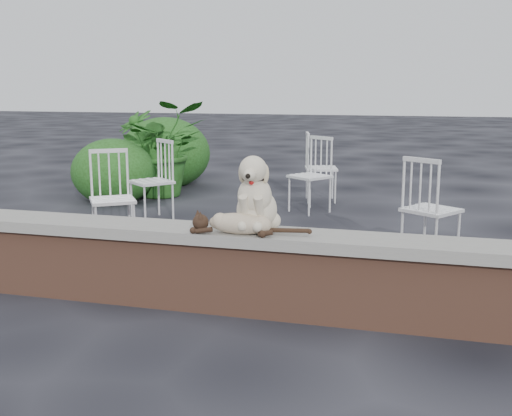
% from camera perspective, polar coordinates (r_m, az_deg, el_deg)
% --- Properties ---
extents(ground, '(60.00, 60.00, 0.00)m').
position_cam_1_polar(ground, '(4.60, -8.61, -8.64)').
color(ground, black).
rests_on(ground, ground).
extents(brick_wall, '(6.00, 0.30, 0.50)m').
position_cam_1_polar(brick_wall, '(4.52, -8.70, -5.65)').
color(brick_wall, brown).
rests_on(brick_wall, ground).
extents(capstone, '(6.20, 0.40, 0.08)m').
position_cam_1_polar(capstone, '(4.45, -8.81, -2.08)').
color(capstone, slate).
rests_on(capstone, brick_wall).
extents(dog, '(0.37, 0.47, 0.54)m').
position_cam_1_polar(dog, '(4.19, 0.08, 1.53)').
color(dog, beige).
rests_on(dog, capstone).
extents(cat, '(0.96, 0.26, 0.16)m').
position_cam_1_polar(cat, '(4.11, -1.55, -1.33)').
color(cat, tan).
rests_on(cat, capstone).
extents(chair_c, '(0.78, 0.78, 0.94)m').
position_cam_1_polar(chair_c, '(5.79, 15.99, 0.00)').
color(chair_c, white).
rests_on(chair_c, ground).
extents(chair_d, '(0.78, 0.78, 0.94)m').
position_cam_1_polar(chair_d, '(7.67, 5.03, 3.08)').
color(chair_d, white).
rests_on(chair_d, ground).
extents(chair_e, '(0.68, 0.68, 0.94)m').
position_cam_1_polar(chair_e, '(8.44, 6.07, 3.81)').
color(chair_e, white).
rests_on(chair_e, ground).
extents(chair_b, '(0.79, 0.79, 0.94)m').
position_cam_1_polar(chair_b, '(7.31, -9.70, 2.56)').
color(chair_b, white).
rests_on(chair_b, ground).
extents(chair_a, '(0.78, 0.78, 0.94)m').
position_cam_1_polar(chair_a, '(6.21, -13.19, 0.89)').
color(chair_a, white).
rests_on(chair_a, ground).
extents(potted_plant_a, '(1.61, 1.57, 1.36)m').
position_cam_1_polar(potted_plant_a, '(8.88, -8.67, 5.48)').
color(potted_plant_a, '#1B3C11').
rests_on(potted_plant_a, ground).
extents(potted_plant_b, '(0.92, 0.92, 1.17)m').
position_cam_1_polar(potted_plant_b, '(10.27, -11.09, 5.64)').
color(potted_plant_b, '#1B3C11').
rests_on(potted_plant_b, ground).
extents(shrubbery, '(1.44, 2.77, 1.14)m').
position_cam_1_polar(shrubbery, '(9.55, -9.63, 4.47)').
color(shrubbery, '#1B3C11').
rests_on(shrubbery, ground).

